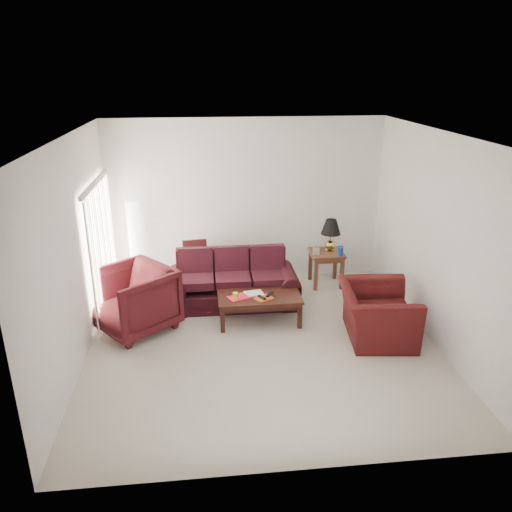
{
  "coord_description": "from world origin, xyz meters",
  "views": [
    {
      "loc": [
        -0.8,
        -6.36,
        3.8
      ],
      "look_at": [
        0.0,
        0.85,
        1.05
      ],
      "focal_mm": 35.0,
      "sensor_mm": 36.0,
      "label": 1
    }
  ],
  "objects": [
    {
      "name": "blue_canister",
      "position": [
        1.62,
        1.79,
        0.73
      ],
      "size": [
        0.13,
        0.13,
        0.17
      ],
      "primitive_type": "cylinder",
      "rotation": [
        0.0,
        0.0,
        0.21
      ],
      "color": "#173999",
      "rests_on": "end_table"
    },
    {
      "name": "sofa",
      "position": [
        -0.34,
        1.35,
        0.45
      ],
      "size": [
        2.26,
        1.1,
        0.9
      ],
      "primitive_type": null,
      "rotation": [
        0.0,
        0.0,
        0.07
      ],
      "color": "black",
      "rests_on": "ground"
    },
    {
      "name": "floor_lamp",
      "position": [
        -2.01,
        2.2,
        0.82
      ],
      "size": [
        0.28,
        0.28,
        1.64
      ],
      "primitive_type": null,
      "rotation": [
        0.0,
        0.0,
        -0.04
      ],
      "color": "white",
      "rests_on": "ground"
    },
    {
      "name": "magazine_white",
      "position": [
        -0.05,
        0.74,
        0.46
      ],
      "size": [
        0.32,
        0.26,
        0.02
      ],
      "primitive_type": "cube",
      "rotation": [
        0.0,
        0.0,
        0.17
      ],
      "color": "white",
      "rests_on": "coffee_table"
    },
    {
      "name": "picture_frame",
      "position": [
        1.33,
        2.16,
        0.72
      ],
      "size": [
        0.17,
        0.18,
        0.05
      ],
      "primitive_type": "cube",
      "rotation": [
        1.36,
        0.0,
        0.35
      ],
      "color": "white",
      "rests_on": "end_table"
    },
    {
      "name": "table_lamp",
      "position": [
        1.49,
        2.03,
        0.94
      ],
      "size": [
        0.4,
        0.4,
        0.6
      ],
      "primitive_type": null,
      "rotation": [
        0.0,
        0.0,
        0.13
      ],
      "color": "#B59838",
      "rests_on": "end_table"
    },
    {
      "name": "end_table",
      "position": [
        1.43,
        1.99,
        0.32
      ],
      "size": [
        0.59,
        0.59,
        0.64
      ],
      "primitive_type": null,
      "rotation": [
        0.0,
        0.0,
        -0.0
      ],
      "color": "#472218",
      "rests_on": "ground"
    },
    {
      "name": "armchair_right",
      "position": [
        1.7,
        0.0,
        0.39
      ],
      "size": [
        1.17,
        1.31,
        0.78
      ],
      "primitive_type": "imported",
      "rotation": [
        0.0,
        0.0,
        1.46
      ],
      "color": "#3D0E0E",
      "rests_on": "ground"
    },
    {
      "name": "armchair_left",
      "position": [
        -1.9,
        0.64,
        0.5
      ],
      "size": [
        1.53,
        1.52,
        1.0
      ],
      "primitive_type": "imported",
      "rotation": [
        0.0,
        0.0,
        -0.88
      ],
      "color": "#3C0E13",
      "rests_on": "ground"
    },
    {
      "name": "remote_a",
      "position": [
        0.06,
        0.54,
        0.48
      ],
      "size": [
        0.13,
        0.18,
        0.02
      ],
      "primitive_type": "cube",
      "rotation": [
        0.0,
        0.0,
        0.49
      ],
      "color": "black",
      "rests_on": "coffee_table"
    },
    {
      "name": "yellow_glass",
      "position": [
        -0.35,
        0.53,
        0.52
      ],
      "size": [
        0.09,
        0.09,
        0.13
      ],
      "primitive_type": "cylinder",
      "rotation": [
        0.0,
        0.0,
        0.09
      ],
      "color": "yellow",
      "rests_on": "coffee_table"
    },
    {
      "name": "magazine_red",
      "position": [
        -0.3,
        0.61,
        0.46
      ],
      "size": [
        0.37,
        0.33,
        0.02
      ],
      "primitive_type": "cube",
      "rotation": [
        0.0,
        0.0,
        0.45
      ],
      "color": "red",
      "rests_on": "coffee_table"
    },
    {
      "name": "coffee_table",
      "position": [
        0.03,
        0.66,
        0.23
      ],
      "size": [
        1.34,
        0.75,
        0.46
      ],
      "primitive_type": null,
      "rotation": [
        0.0,
        0.0,
        -0.07
      ],
      "color": "black",
      "rests_on": "ground"
    },
    {
      "name": "throw_pillow",
      "position": [
        -0.96,
        2.08,
        0.71
      ],
      "size": [
        0.44,
        0.25,
        0.44
      ],
      "primitive_type": "cube",
      "rotation": [
        -0.21,
        0.0,
        0.12
      ],
      "color": "black",
      "rests_on": "sofa"
    },
    {
      "name": "remote_b",
      "position": [
        0.19,
        0.64,
        0.48
      ],
      "size": [
        0.15,
        0.19,
        0.02
      ],
      "primitive_type": "cube",
      "rotation": [
        0.0,
        0.0,
        -0.56
      ],
      "color": "black",
      "rests_on": "coffee_table"
    },
    {
      "name": "blinds",
      "position": [
        -2.42,
        1.3,
        1.08
      ],
      "size": [
        0.1,
        2.0,
        2.16
      ],
      "primitive_type": "cube",
      "color": "silver",
      "rests_on": "ground"
    },
    {
      "name": "clock",
      "position": [
        1.2,
        1.88,
        0.7
      ],
      "size": [
        0.13,
        0.07,
        0.13
      ],
      "primitive_type": "cube",
      "rotation": [
        0.0,
        0.0,
        -0.22
      ],
      "color": "silver",
      "rests_on": "end_table"
    },
    {
      "name": "floor",
      "position": [
        0.0,
        0.0,
        0.0
      ],
      "size": [
        5.0,
        5.0,
        0.0
      ],
      "primitive_type": "plane",
      "color": "#BFB3A3",
      "rests_on": "ground"
    },
    {
      "name": "magazine_orange",
      "position": [
        0.09,
        0.55,
        0.46
      ],
      "size": [
        0.32,
        0.3,
        0.01
      ],
      "primitive_type": "cube",
      "rotation": [
        0.0,
        0.0,
        0.51
      ],
      "color": "#C64C17",
      "rests_on": "coffee_table"
    }
  ]
}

